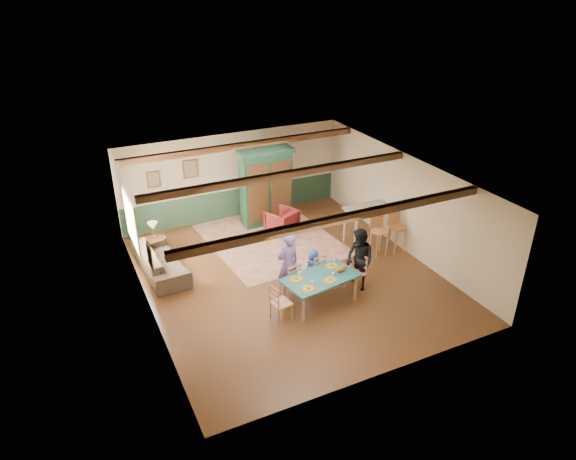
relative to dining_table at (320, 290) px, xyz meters
name	(u,v)px	position (x,y,z in m)	size (l,w,h in m)	color
floor	(289,276)	(-0.12, 1.39, -0.36)	(8.00, 8.00, 0.00)	#462613
wall_back	(233,176)	(-0.12, 5.39, 0.99)	(7.00, 0.02, 2.70)	beige
wall_left	(145,260)	(-3.62, 1.39, 0.99)	(0.02, 8.00, 2.70)	beige
wall_right	(406,204)	(3.38, 1.39, 0.99)	(0.02, 8.00, 2.70)	beige
ceiling	(289,177)	(-0.12, 1.39, 2.34)	(7.00, 8.00, 0.02)	white
wainscot_back	(234,203)	(-0.12, 5.37, 0.09)	(6.95, 0.03, 0.90)	#213E2A
ceiling_beam_front	(340,219)	(-0.12, -0.91, 2.25)	(6.95, 0.16, 0.16)	#331E0E
ceiling_beam_mid	(282,175)	(-0.12, 1.79, 2.25)	(6.95, 0.16, 0.16)	#331E0E
ceiling_beam_back	(243,145)	(-0.12, 4.39, 2.25)	(6.95, 0.16, 0.16)	#331E0E
window_left	(131,221)	(-3.59, 3.09, 1.19)	(0.06, 1.60, 1.30)	white
picture_left_wall	(150,256)	(-3.59, 0.79, 1.39)	(0.04, 0.42, 0.52)	gray
picture_back_a	(191,169)	(-1.42, 5.36, 1.44)	(0.45, 0.04, 0.55)	gray
picture_back_b	(154,179)	(-2.52, 5.36, 1.29)	(0.38, 0.04, 0.48)	gray
dining_table	(320,290)	(0.00, 0.00, 0.00)	(1.71, 0.95, 0.71)	#1E6160
dining_chair_far_left	(290,279)	(-0.48, 0.61, 0.09)	(0.40, 0.42, 0.90)	#AF7A57
dining_chair_far_right	(315,269)	(0.27, 0.73, 0.09)	(0.40, 0.42, 0.90)	#AF7A57
dining_chair_end_left	(281,302)	(-1.08, -0.17, 0.09)	(0.40, 0.42, 0.90)	#AF7A57
dining_chair_end_right	(356,273)	(1.08, 0.17, 0.09)	(0.40, 0.42, 0.90)	#AF7A57
person_man	(288,264)	(-0.49, 0.69, 0.46)	(0.60, 0.39, 1.63)	slate
person_woman	(359,260)	(1.17, 0.19, 0.43)	(0.76, 0.59, 1.56)	black
person_child	(313,267)	(0.25, 0.81, 0.12)	(0.47, 0.30, 0.95)	#2849A3
cat	(341,269)	(0.53, -0.01, 0.44)	(0.34, 0.13, 0.17)	#BE6221
place_setting_near_left	(308,287)	(-0.48, -0.32, 0.41)	(0.38, 0.28, 0.11)	gold
place_setting_near_center	(330,278)	(0.13, -0.22, 0.41)	(0.38, 0.28, 0.11)	gold
place_setting_far_left	(296,277)	(-0.55, 0.15, 0.41)	(0.38, 0.28, 0.11)	gold
place_setting_far_right	(332,264)	(0.48, 0.32, 0.41)	(0.38, 0.28, 0.11)	gold
area_rug	(271,240)	(0.25, 3.40, -0.35)	(3.36, 3.98, 0.01)	beige
armoire	(266,187)	(0.61, 4.53, 0.82)	(1.66, 0.66, 2.35)	#122F20
armchair	(282,221)	(0.75, 3.71, 0.01)	(0.78, 0.80, 0.73)	#490E12
sofa	(161,260)	(-3.01, 2.99, -0.02)	(2.32, 0.91, 0.68)	#392E23
end_table	(155,247)	(-2.95, 3.92, -0.09)	(0.43, 0.43, 0.52)	#331E0E
table_lamp	(153,231)	(-2.95, 3.92, 0.41)	(0.27, 0.27, 0.48)	beige
counter_table	(368,225)	(2.68, 2.08, 0.18)	(1.29, 0.76, 1.08)	beige
bar_stool_left	(379,236)	(2.54, 1.32, 0.24)	(0.42, 0.46, 1.18)	#C2824B
bar_stool_right	(397,232)	(3.12, 1.31, 0.23)	(0.42, 0.46, 1.18)	#C2824B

